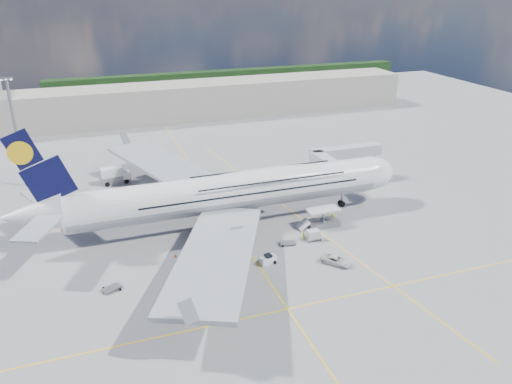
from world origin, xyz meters
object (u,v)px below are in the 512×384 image
object	(u,v)px
jet_bridge	(339,158)
dolly_row_b	(214,252)
catering_truck_inner	(160,199)
cone_tail	(62,230)
crew_wing	(182,256)
catering_truck_outer	(115,176)
service_van	(336,260)
dolly_row_a	(185,301)
cone_wing_right_inner	(175,255)
crew_van	(333,218)
cone_nose	(372,187)
light_mast	(16,132)
cone_wing_right_outer	(160,317)
cargo_loader	(322,220)
cone_wing_left_inner	(172,191)
baggage_tug	(268,260)
crew_tug	(233,265)
cone_wing_left_outer	(115,187)
airliner	(231,192)
crew_loader	(304,236)
dolly_back	(112,288)
dolly_nose_far	(313,235)
crew_nose	(332,211)
dolly_nose_near	(288,243)
dolly_row_c	(178,278)

from	to	relation	value
jet_bridge	dolly_row_b	bearing A→B (deg)	-148.99
catering_truck_inner	jet_bridge	bearing A→B (deg)	0.22
cone_tail	crew_wing	bearing A→B (deg)	-42.78
catering_truck_outer	service_van	size ratio (longest dim) A/B	1.34
service_van	dolly_row_a	bearing A→B (deg)	146.12
dolly_row_b	cone_wing_right_inner	world-z (taller)	cone_wing_right_inner
crew_van	catering_truck_inner	bearing A→B (deg)	41.98
crew_wing	cone_nose	distance (m)	51.52
light_mast	crew_van	size ratio (longest dim) A/B	13.48
cone_wing_right_inner	cone_wing_right_outer	world-z (taller)	cone_wing_right_inner
cargo_loader	cone_wing_left_inner	xyz separation A→B (m)	(-24.87, 26.89, -0.97)
light_mast	catering_truck_outer	world-z (taller)	light_mast
baggage_tug	cone_wing_right_inner	distance (m)	16.54
jet_bridge	cone_wing_left_inner	bearing A→B (deg)	166.85
catering_truck_inner	cone_tail	xyz separation A→B (m)	(-20.00, -4.83, -1.53)
crew_tug	cone_wing_right_outer	world-z (taller)	crew_tug
catering_truck_inner	crew_tug	distance (m)	30.05
light_mast	cone_wing_left_inner	size ratio (longest dim) A/B	42.94
crew_tug	cone_wing_right_inner	xyz separation A→B (m)	(-8.52, 7.31, -0.58)
light_mast	jet_bridge	bearing A→B (deg)	-19.02
baggage_tug	cone_tail	world-z (taller)	baggage_tug
catering_truck_inner	cone_wing_left_outer	distance (m)	16.42
light_mast	catering_truck_inner	size ratio (longest dim) A/B	3.94
airliner	dolly_row_b	distance (m)	14.01
dolly_row_a	cone_nose	distance (m)	58.79
crew_loader	dolly_row_a	bearing A→B (deg)	-132.45
dolly_back	dolly_nose_far	world-z (taller)	dolly_nose_far
dolly_nose_far	jet_bridge	bearing A→B (deg)	51.14
cargo_loader	crew_nose	world-z (taller)	cargo_loader
dolly_row_b	cone_wing_left_inner	xyz separation A→B (m)	(-1.95, 30.44, -0.08)
dolly_back	cone_wing_left_inner	distance (m)	39.53
cone_nose	catering_truck_inner	bearing A→B (deg)	172.99
catering_truck_inner	light_mast	bearing A→B (deg)	143.36
dolly_nose_near	cone_wing_left_inner	bearing A→B (deg)	128.06
crew_loader	crew_tug	world-z (taller)	crew_tug
cone_wing_right_outer	crew_loader	bearing A→B (deg)	26.79
catering_truck_inner	cone_wing_right_inner	bearing A→B (deg)	-90.53
service_van	crew_wing	xyz separation A→B (m)	(-24.83, 10.12, 0.08)
cargo_loader	cone_wing_right_inner	xyz separation A→B (m)	(-29.73, -2.30, -0.95)
cone_wing_left_outer	cone_wing_right_outer	xyz separation A→B (m)	(2.06, -52.46, 0.05)
airliner	cone_wing_right_inner	size ratio (longest dim) A/B	126.17
airliner	crew_wing	distance (m)	17.47
cargo_loader	cone_wing_right_inner	size ratio (longest dim) A/B	13.60
jet_bridge	crew_van	size ratio (longest dim) A/B	9.94
light_mast	dolly_back	world-z (taller)	light_mast
dolly_nose_near	service_van	xyz separation A→B (m)	(5.29, -9.09, 0.40)
catering_truck_outer	cone_wing_left_inner	world-z (taller)	catering_truck_outer
baggage_tug	crew_van	xyz separation A→B (m)	(17.94, 10.73, 0.16)
dolly_row_a	catering_truck_outer	xyz separation A→B (m)	(-5.74, 53.00, 1.54)
dolly_row_c	catering_truck_inner	size ratio (longest dim) A/B	0.42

